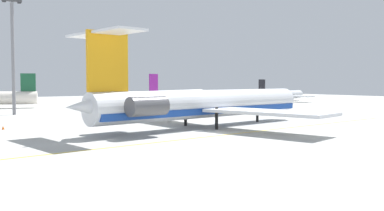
{
  "coord_description": "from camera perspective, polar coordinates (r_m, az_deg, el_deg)",
  "views": [
    {
      "loc": [
        -35.89,
        -45.69,
        7.05
      ],
      "look_at": [
        3.56,
        10.76,
        3.14
      ],
      "focal_mm": 39.73,
      "sensor_mm": 36.0,
      "label": 1
    }
  ],
  "objects": [
    {
      "name": "light_mast",
      "position": [
        97.61,
        -22.91,
        6.71
      ],
      "size": [
        4.0,
        0.7,
        24.35
      ],
      "color": "slate",
      "rests_on": "ground"
    },
    {
      "name": "safety_cone_nose",
      "position": [
        68.25,
        -24.03,
        -2.73
      ],
      "size": [
        0.4,
        0.4,
        0.55
      ],
      "primitive_type": "cone",
      "color": "#EA590F",
      "rests_on": "ground"
    },
    {
      "name": "main_jetliner",
      "position": [
        64.83,
        1.18,
        0.24
      ],
      "size": [
        45.93,
        40.66,
        13.38
      ],
      "rotation": [
        0.0,
        0.0,
        0.13
      ],
      "color": "silver",
      "rests_on": "ground"
    },
    {
      "name": "taxiway_centreline",
      "position": [
        59.13,
        7.24,
        -3.62
      ],
      "size": [
        75.14,
        6.39,
        0.01
      ],
      "primitive_type": "cube",
      "rotation": [
        0.0,
        0.0,
        0.08
      ],
      "color": "gold",
      "rests_on": "ground"
    },
    {
      "name": "airliner_mid_right",
      "position": [
        132.04,
        -1.78,
        1.36
      ],
      "size": [
        29.35,
        29.6,
        9.2
      ],
      "rotation": [
        0.0,
        0.0,
        0.42
      ],
      "color": "white",
      "rests_on": "ground"
    },
    {
      "name": "ground_crew_near_nose",
      "position": [
        92.14,
        6.8,
        -0.45
      ],
      "size": [
        0.42,
        0.29,
        1.81
      ],
      "rotation": [
        0.0,
        0.0,
        4.26
      ],
      "color": "black",
      "rests_on": "ground"
    },
    {
      "name": "airliner_far_right",
      "position": [
        155.26,
        11.89,
        1.42
      ],
      "size": [
        25.96,
        25.75,
        7.76
      ],
      "rotation": [
        0.0,
        0.0,
        0.13
      ],
      "color": "silver",
      "rests_on": "ground"
    },
    {
      "name": "ground",
      "position": [
        58.53,
        3.18,
        -3.68
      ],
      "size": [
        309.29,
        309.29,
        0.0
      ],
      "primitive_type": "plane",
      "color": "#ADADA8"
    }
  ]
}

